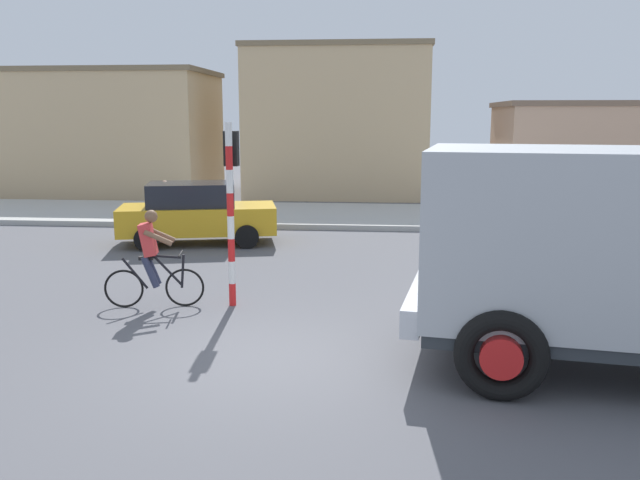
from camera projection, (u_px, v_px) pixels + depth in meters
name	position (u px, v px, depth m)	size (l,w,h in m)	color
ground_plane	(274.00, 357.00, 9.24)	(120.00, 120.00, 0.00)	#56565B
sidewalk_far	(338.00, 215.00, 21.88)	(80.00, 5.00, 0.16)	#ADADA8
truck_foreground	(633.00, 248.00, 8.37)	(5.73, 3.42, 2.90)	#B2B7BC
cyclist	(152.00, 259.00, 11.50)	(1.71, 0.55, 1.72)	black
traffic_light_pole	(231.00, 189.00, 11.46)	(0.24, 0.43, 3.20)	red
car_red_near	(196.00, 213.00, 17.32)	(4.28, 2.57, 1.60)	gold
pedestrian_near_kerb	(166.00, 209.00, 17.71)	(0.34, 0.22, 1.62)	#2D334C
building_corner_left	(78.00, 132.00, 28.58)	(11.70, 5.59, 5.20)	#D1B284
building_mid_block	(339.00, 122.00, 28.34)	(7.47, 6.27, 6.12)	#D1B284
building_corner_right	(630.00, 151.00, 26.11)	(10.25, 5.33, 3.85)	tan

